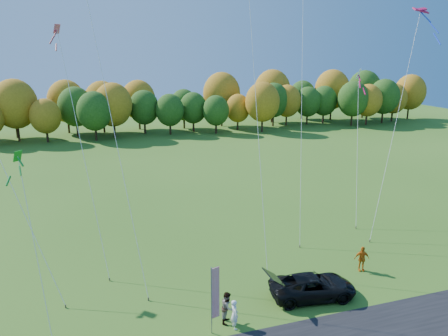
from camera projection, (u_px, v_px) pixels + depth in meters
name	position (u px, v px, depth m)	size (l,w,h in m)	color
ground	(258.00, 318.00, 24.02)	(160.00, 160.00, 0.00)	#325F19
tree_line	(134.00, 137.00, 74.43)	(116.00, 12.00, 10.00)	#1E4711
black_suv	(313.00, 286.00, 25.82)	(2.35, 5.11, 1.42)	black
person_tailgate_a	(234.00, 314.00, 22.90)	(0.60, 0.39, 1.65)	white
person_tailgate_b	(227.00, 307.00, 23.43)	(0.86, 0.67, 1.77)	gray
person_east	(362.00, 259.00, 28.93)	(1.01, 0.42, 1.72)	#C96312
feather_flag	(214.00, 293.00, 22.20)	(0.49, 0.19, 3.78)	#999999
kite_delta_blue	(106.00, 93.00, 26.81)	(4.20, 10.94, 23.84)	#4C3F33
kite_parafoil_orange	(303.00, 30.00, 34.85)	(7.39, 12.92, 32.07)	#4C3F33
kite_delta_red	(255.00, 83.00, 29.35)	(2.82, 8.69, 23.41)	#4C3F33
kite_parafoil_rainbow	(397.00, 119.00, 35.00)	(9.03, 6.39, 18.01)	#4C3F33
kite_diamond_yellow	(23.00, 210.00, 26.07)	(4.61, 7.19, 10.34)	#4C3F33
kite_diamond_green	(34.00, 244.00, 22.39)	(1.64, 4.70, 9.44)	#4C3F33
kite_diamond_white	(357.00, 147.00, 37.32)	(3.67, 6.20, 13.08)	#4C3F33
kite_diamond_pink	(82.00, 149.00, 28.79)	(2.53, 7.76, 16.28)	#4C3F33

